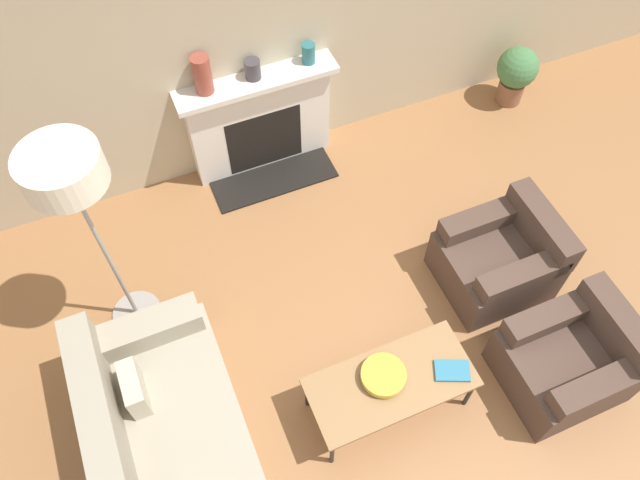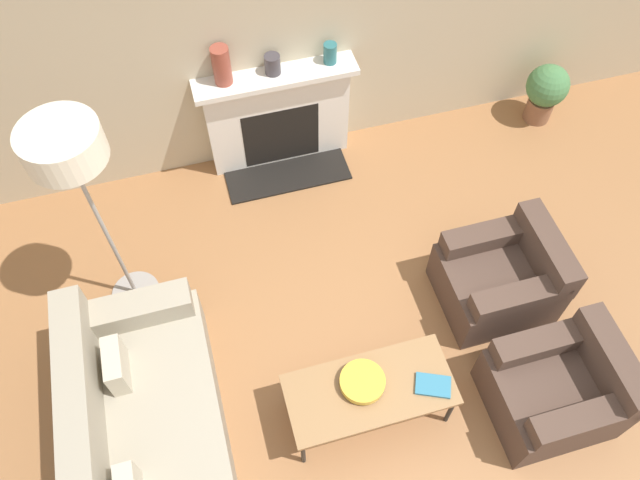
# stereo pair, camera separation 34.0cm
# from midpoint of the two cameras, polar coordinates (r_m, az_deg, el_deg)

# --- Properties ---
(ground_plane) EXTENTS (18.00, 18.00, 0.00)m
(ground_plane) POSITION_cam_midpoint_polar(r_m,az_deg,el_deg) (4.81, 6.73, -13.96)
(ground_plane) COLOR #99663D
(wall_back) EXTENTS (18.00, 0.06, 2.90)m
(wall_back) POSITION_cam_midpoint_polar(r_m,az_deg,el_deg) (5.19, -6.19, 19.82)
(wall_back) COLOR #BCAD8E
(wall_back) RESTS_ON ground_plane
(fireplace) EXTENTS (1.38, 0.59, 1.00)m
(fireplace) POSITION_cam_midpoint_polar(r_m,az_deg,el_deg) (5.66, -7.21, 10.49)
(fireplace) COLOR silver
(fireplace) RESTS_ON ground_plane
(couch) EXTENTS (0.93, 1.90, 0.84)m
(couch) POSITION_cam_midpoint_polar(r_m,az_deg,el_deg) (4.47, -15.74, -18.62)
(couch) COLOR #9E937F
(couch) RESTS_ON ground_plane
(armchair_near) EXTENTS (0.83, 0.74, 0.72)m
(armchair_near) POSITION_cam_midpoint_polar(r_m,az_deg,el_deg) (4.85, 20.04, -10.38)
(armchair_near) COLOR #4C382D
(armchair_near) RESTS_ON ground_plane
(armchair_far) EXTENTS (0.83, 0.74, 0.72)m
(armchair_far) POSITION_cam_midpoint_polar(r_m,az_deg,el_deg) (5.12, 14.37, -1.78)
(armchair_far) COLOR #4C382D
(armchair_far) RESTS_ON ground_plane
(coffee_table) EXTENTS (1.15, 0.53, 0.43)m
(coffee_table) POSITION_cam_midpoint_polar(r_m,az_deg,el_deg) (4.39, 4.26, -13.06)
(coffee_table) COLOR olive
(coffee_table) RESTS_ON ground_plane
(bowl) EXTENTS (0.31, 0.31, 0.07)m
(bowl) POSITION_cam_midpoint_polar(r_m,az_deg,el_deg) (4.32, 3.53, -12.39)
(bowl) COLOR gold
(bowl) RESTS_ON coffee_table
(book) EXTENTS (0.28, 0.24, 0.02)m
(book) POSITION_cam_midpoint_polar(r_m,az_deg,el_deg) (4.42, 9.81, -11.82)
(book) COLOR teal
(book) RESTS_ON coffee_table
(floor_lamp) EXTENTS (0.50, 0.50, 1.90)m
(floor_lamp) POSITION_cam_midpoint_polar(r_m,az_deg,el_deg) (4.02, -24.16, 4.45)
(floor_lamp) COLOR gray
(floor_lamp) RESTS_ON ground_plane
(mantel_vase_left) EXTENTS (0.15, 0.15, 0.33)m
(mantel_vase_left) POSITION_cam_midpoint_polar(r_m,az_deg,el_deg) (5.15, -12.63, 14.45)
(mantel_vase_left) COLOR brown
(mantel_vase_left) RESTS_ON fireplace
(mantel_vase_center_left) EXTENTS (0.13, 0.13, 0.17)m
(mantel_vase_center_left) POSITION_cam_midpoint_polar(r_m,az_deg,el_deg) (5.26, -8.09, 15.12)
(mantel_vase_center_left) COLOR #3D383D
(mantel_vase_center_left) RESTS_ON fireplace
(mantel_vase_center_right) EXTENTS (0.11, 0.11, 0.18)m
(mantel_vase_center_right) POSITION_cam_midpoint_polar(r_m,az_deg,el_deg) (5.36, -2.95, 16.61)
(mantel_vase_center_right) COLOR #28666B
(mantel_vase_center_right) RESTS_ON fireplace
(potted_plant) EXTENTS (0.40, 0.40, 0.62)m
(potted_plant) POSITION_cam_midpoint_polar(r_m,az_deg,el_deg) (6.53, 16.06, 14.48)
(potted_plant) COLOR brown
(potted_plant) RESTS_ON ground_plane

